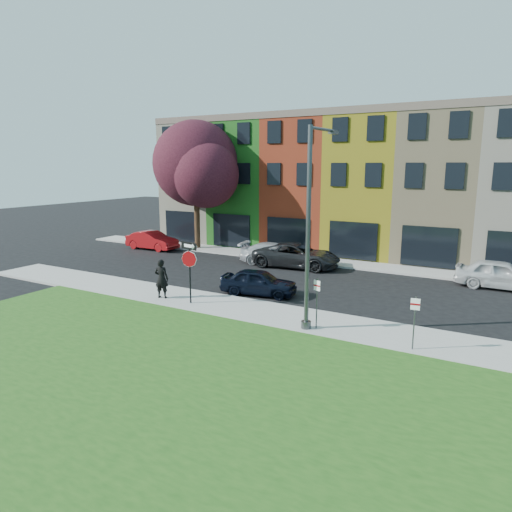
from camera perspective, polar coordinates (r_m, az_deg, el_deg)
The scene contains 16 objects.
ground at distance 18.47m, azimuth -3.85°, elevation -9.81°, with size 120.00×120.00×0.00m, color black.
sidewalk_near at distance 20.04m, azimuth 5.78°, elevation -7.94°, with size 40.00×3.00×0.12m, color gray.
sidewalk_far at distance 32.59m, azimuth 6.26°, elevation -0.42°, with size 40.00×2.40×0.12m, color gray.
grass_park at distance 10.76m, azimuth 16.91°, elevation -27.05°, with size 40.00×16.00×0.10m, color #1F4B15.
rowhouse_block at distance 37.56m, azimuth 10.92°, elevation 8.57°, with size 30.00×10.12×10.00m.
stop_sign at distance 21.78m, azimuth -8.34°, elevation -0.50°, with size 1.03×0.26×2.97m.
man at distance 23.15m, azimuth -11.73°, elevation -2.79°, with size 0.81×0.64×1.96m, color black.
sedan_near at distance 23.71m, azimuth 0.35°, elevation -3.27°, with size 4.21×2.31×1.36m, color black.
parked_car_red at distance 37.39m, azimuth -12.85°, elevation 1.92°, with size 4.45×1.56×1.46m, color maroon.
parked_car_silver at distance 31.03m, azimuth 2.47°, elevation 0.28°, with size 5.20×2.83×1.43m, color #ADAEB2.
parked_car_dark at distance 30.20m, azimuth 5.09°, elevation 0.09°, with size 5.96×3.21×1.59m, color black.
parked_car_white at distance 28.19m, azimuth 28.30°, elevation -2.06°, with size 4.67×1.95×1.58m, color silver.
street_lamp at distance 18.11m, azimuth 6.83°, elevation 3.33°, with size 0.48×2.58×8.00m.
parking_sign_a at distance 18.53m, azimuth 7.62°, elevation -5.12°, with size 0.31×0.13×2.10m.
parking_sign_b at distance 17.30m, azimuth 19.21°, elevation -7.11°, with size 0.32×0.10×1.97m.
tree_purple at distance 36.46m, azimuth -7.32°, elevation 11.13°, with size 7.95×6.95×9.96m.
Camera 1 is at (9.53, -14.36, 6.64)m, focal length 32.00 mm.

